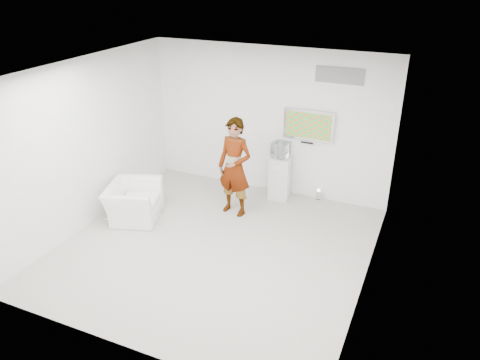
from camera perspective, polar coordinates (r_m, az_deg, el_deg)
The scene contains 10 objects.
room at distance 7.37m, azimuth -3.32°, elevation 1.64°, with size 5.01×5.01×3.00m.
tv at distance 9.21m, azimuth 8.40°, elevation 6.64°, with size 1.00×0.08×0.60m, color silver.
logo_decal at distance 8.87m, azimuth 12.05°, elevation 12.36°, with size 0.90×0.02×0.30m, color slate.
person at distance 8.71m, azimuth -0.66°, elevation 1.54°, with size 0.69×0.45×1.89m, color white.
armchair at distance 9.01m, azimuth -12.85°, elevation -2.57°, with size 1.04×0.91×0.68m, color white.
pedestal at distance 9.52m, azimuth 4.83°, elevation 0.33°, with size 0.44×0.44×0.90m, color silver.
floor_uplight at distance 9.61m, azimuth 9.52°, elevation -1.84°, with size 0.16×0.16×0.26m, color white.
vitrine at distance 9.29m, azimuth 4.96°, elevation 3.69°, with size 0.30×0.30×0.30m, color silver.
console at distance 9.30m, azimuth 4.96°, elevation 3.50°, with size 0.05×0.17×0.23m, color silver.
wii_remote at distance 8.43m, azimuth 1.31°, elevation 6.25°, with size 0.04×0.14×0.04m, color silver.
Camera 1 is at (3.10, -6.00, 4.44)m, focal length 35.00 mm.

